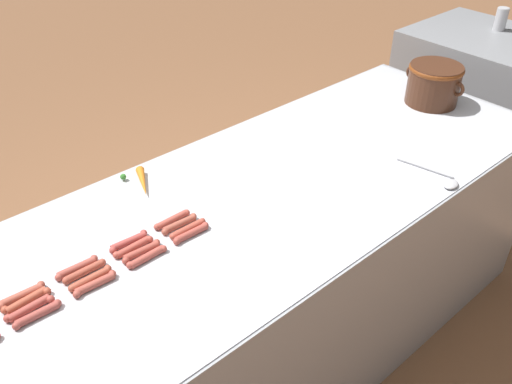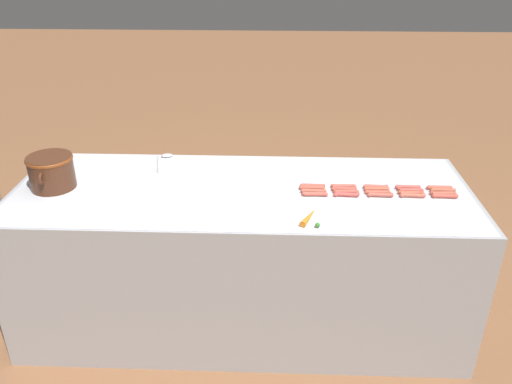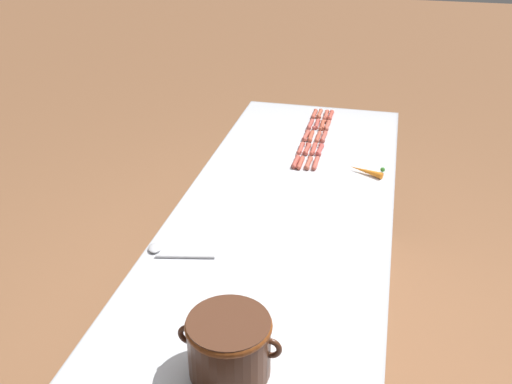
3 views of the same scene
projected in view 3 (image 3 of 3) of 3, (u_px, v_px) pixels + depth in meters
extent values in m
plane|color=brown|center=(282.00, 349.00, 2.94)|extent=(20.00, 20.00, 0.00)
cube|color=#9EA0A5|center=(284.00, 281.00, 2.74)|extent=(0.91, 2.45, 0.86)
cube|color=silver|center=(287.00, 201.00, 2.53)|extent=(0.90, 2.41, 0.00)
cylinder|color=#B7483A|center=(331.00, 115.00, 3.42)|extent=(0.03, 0.12, 0.02)
sphere|color=#B7483A|center=(332.00, 112.00, 3.46)|extent=(0.02, 0.02, 0.02)
sphere|color=#B7483A|center=(330.00, 119.00, 3.37)|extent=(0.02, 0.02, 0.02)
cylinder|color=#B25342|center=(327.00, 125.00, 3.27)|extent=(0.03, 0.12, 0.02)
sphere|color=#B25342|center=(328.00, 122.00, 3.32)|extent=(0.02, 0.02, 0.02)
sphere|color=#B25342|center=(327.00, 129.00, 3.22)|extent=(0.02, 0.02, 0.02)
cylinder|color=#AC4D41|center=(324.00, 137.00, 3.13)|extent=(0.03, 0.12, 0.02)
sphere|color=#AC4D41|center=(325.00, 133.00, 3.18)|extent=(0.02, 0.02, 0.02)
sphere|color=#AC4D41|center=(323.00, 141.00, 3.08)|extent=(0.02, 0.02, 0.02)
cylinder|color=#B44640|center=(320.00, 150.00, 2.98)|extent=(0.03, 0.12, 0.02)
sphere|color=#B44640|center=(321.00, 145.00, 3.03)|extent=(0.02, 0.02, 0.02)
sphere|color=#B44640|center=(319.00, 154.00, 2.93)|extent=(0.02, 0.02, 0.02)
cylinder|color=#B74F41|center=(316.00, 163.00, 2.84)|extent=(0.02, 0.11, 0.02)
sphere|color=#B74F41|center=(317.00, 158.00, 2.89)|extent=(0.02, 0.02, 0.02)
sphere|color=#B74F41|center=(314.00, 168.00, 2.79)|extent=(0.02, 0.02, 0.02)
cylinder|color=#B3503F|center=(326.00, 115.00, 3.42)|extent=(0.03, 0.12, 0.02)
sphere|color=#B3503F|center=(328.00, 112.00, 3.47)|extent=(0.02, 0.02, 0.02)
sphere|color=#B3503F|center=(324.00, 118.00, 3.37)|extent=(0.02, 0.02, 0.02)
cylinder|color=#B44F38|center=(322.00, 125.00, 3.28)|extent=(0.03, 0.12, 0.02)
sphere|color=#B44F38|center=(324.00, 122.00, 3.33)|extent=(0.02, 0.02, 0.02)
sphere|color=#B44F38|center=(320.00, 129.00, 3.23)|extent=(0.02, 0.02, 0.02)
cylinder|color=#AC4C39|center=(318.00, 137.00, 3.13)|extent=(0.02, 0.11, 0.02)
sphere|color=#AC4C39|center=(319.00, 133.00, 3.18)|extent=(0.02, 0.02, 0.02)
sphere|color=#AC4C39|center=(317.00, 141.00, 3.08)|extent=(0.02, 0.02, 0.02)
cylinder|color=#B94C3E|center=(314.00, 149.00, 2.99)|extent=(0.03, 0.12, 0.02)
sphere|color=#B94C3E|center=(316.00, 145.00, 3.04)|extent=(0.02, 0.02, 0.02)
sphere|color=#B94C3E|center=(312.00, 153.00, 2.94)|extent=(0.02, 0.02, 0.02)
cylinder|color=#AB5340|center=(309.00, 163.00, 2.84)|extent=(0.03, 0.12, 0.02)
sphere|color=#AB5340|center=(310.00, 158.00, 2.89)|extent=(0.02, 0.02, 0.02)
sphere|color=#AB5340|center=(307.00, 168.00, 2.79)|extent=(0.02, 0.02, 0.02)
cylinder|color=#AB533D|center=(320.00, 114.00, 3.43)|extent=(0.03, 0.12, 0.02)
sphere|color=#AB533D|center=(321.00, 110.00, 3.48)|extent=(0.02, 0.02, 0.02)
sphere|color=#AB533D|center=(319.00, 117.00, 3.38)|extent=(0.02, 0.02, 0.02)
cylinder|color=#B1493F|center=(317.00, 124.00, 3.29)|extent=(0.03, 0.12, 0.02)
sphere|color=#B1493F|center=(319.00, 121.00, 3.34)|extent=(0.02, 0.02, 0.02)
sphere|color=#B1493F|center=(315.00, 128.00, 3.24)|extent=(0.02, 0.02, 0.02)
cylinder|color=#B24F39|center=(312.00, 136.00, 3.14)|extent=(0.02, 0.11, 0.02)
sphere|color=#B24F39|center=(313.00, 132.00, 3.19)|extent=(0.02, 0.02, 0.02)
sphere|color=#B24F39|center=(310.00, 140.00, 3.09)|extent=(0.02, 0.02, 0.02)
cylinder|color=#AC4A3C|center=(307.00, 149.00, 2.99)|extent=(0.03, 0.12, 0.02)
sphere|color=#AC4A3C|center=(308.00, 144.00, 3.04)|extent=(0.02, 0.02, 0.02)
sphere|color=#AC4A3C|center=(306.00, 153.00, 2.94)|extent=(0.02, 0.02, 0.02)
cylinder|color=#B54C3B|center=(301.00, 163.00, 2.85)|extent=(0.02, 0.11, 0.02)
sphere|color=#B54C3B|center=(303.00, 158.00, 2.89)|extent=(0.02, 0.02, 0.02)
sphere|color=#B54C3B|center=(300.00, 168.00, 2.80)|extent=(0.02, 0.02, 0.02)
cylinder|color=#B74F3D|center=(314.00, 114.00, 3.43)|extent=(0.03, 0.12, 0.02)
sphere|color=#B74F3D|center=(315.00, 111.00, 3.48)|extent=(0.02, 0.02, 0.02)
sphere|color=#B74F3D|center=(313.00, 117.00, 3.38)|extent=(0.02, 0.02, 0.02)
cylinder|color=#AC4940|center=(310.00, 124.00, 3.29)|extent=(0.03, 0.12, 0.02)
sphere|color=#AC4940|center=(312.00, 121.00, 3.34)|extent=(0.02, 0.02, 0.02)
sphere|color=#AC4940|center=(309.00, 128.00, 3.24)|extent=(0.02, 0.02, 0.02)
cylinder|color=#B24E41|center=(306.00, 136.00, 3.14)|extent=(0.03, 0.12, 0.02)
sphere|color=#B24E41|center=(307.00, 132.00, 3.19)|extent=(0.02, 0.02, 0.02)
sphere|color=#B24E41|center=(305.00, 140.00, 3.09)|extent=(0.02, 0.02, 0.02)
cylinder|color=#B94E41|center=(301.00, 148.00, 3.00)|extent=(0.03, 0.12, 0.02)
sphere|color=#B94E41|center=(303.00, 144.00, 3.05)|extent=(0.02, 0.02, 0.02)
sphere|color=#B94E41|center=(299.00, 153.00, 2.95)|extent=(0.02, 0.02, 0.02)
cylinder|color=#AE493E|center=(296.00, 162.00, 2.86)|extent=(0.03, 0.12, 0.02)
sphere|color=#AE493E|center=(297.00, 157.00, 2.91)|extent=(0.02, 0.02, 0.02)
sphere|color=#AE493E|center=(294.00, 167.00, 2.81)|extent=(0.02, 0.02, 0.02)
cylinder|color=#472616|center=(229.00, 346.00, 1.62)|extent=(0.23, 0.23, 0.18)
torus|color=brown|center=(229.00, 325.00, 1.58)|extent=(0.24, 0.24, 0.03)
torus|color=#472616|center=(270.00, 348.00, 1.59)|extent=(0.07, 0.02, 0.07)
torus|color=#472616|center=(189.00, 335.00, 1.64)|extent=(0.07, 0.02, 0.07)
cylinder|color=#B7B7BC|center=(185.00, 257.00, 2.15)|extent=(0.22, 0.06, 0.01)
ellipsoid|color=#B7B7BC|center=(155.00, 248.00, 2.20)|extent=(0.06, 0.08, 0.02)
cone|color=orange|center=(366.00, 171.00, 2.75)|extent=(0.17, 0.10, 0.03)
sphere|color=#387F2D|center=(383.00, 170.00, 2.77)|extent=(0.02, 0.02, 0.02)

